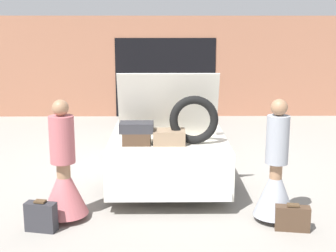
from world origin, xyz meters
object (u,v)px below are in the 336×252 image
Objects in this scene: person_left at (64,178)px; person_right at (276,178)px; car at (167,131)px; suitcase_beside_right_person at (292,218)px; suitcase_beside_left_person at (41,217)px.

person_right is at bearing 98.46° from person_left.
car is 11.32× the size of suitcase_beside_right_person.
person_right is at bearing 118.84° from suitcase_beside_right_person.
suitcase_beside_left_person is 0.92× the size of suitcase_beside_right_person.
suitcase_beside_left_person is at bearing -118.54° from car.
suitcase_beside_right_person is (0.16, -0.30, -0.43)m from person_right.
car is 3.05m from person_right.
person_left is at bearing -118.06° from car.
person_right is (1.40, -2.71, -0.01)m from car.
person_right is 3.96× the size of suitcase_beside_left_person.
person_left is 0.99× the size of person_right.
person_right reaches higher than suitcase_beside_left_person.
suitcase_beside_right_person is at bearing -0.35° from suitcase_beside_left_person.
car is 3.14× the size of person_left.
suitcase_beside_right_person is at bearing -153.64° from person_right.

